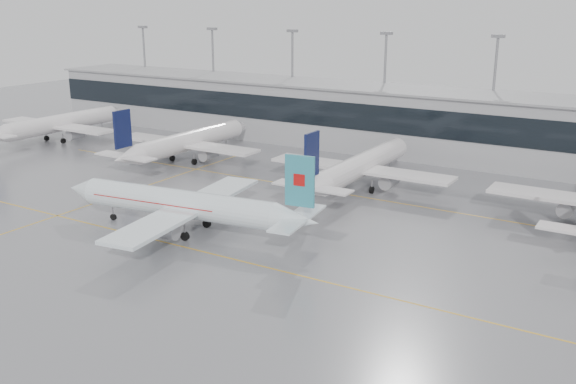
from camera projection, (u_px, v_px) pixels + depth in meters
The scene contains 12 objects.
ground at pixel (234, 259), 73.42m from camera, with size 320.00×320.00×0.00m, color slate.
taxi_line_main at pixel (234, 259), 73.42m from camera, with size 120.00×0.25×0.01m, color gold.
taxi_line_north at pixel (349, 195), 97.98m from camera, with size 120.00×0.25×0.01m, color gold.
taxi_line_cross at pixel (135, 190), 100.67m from camera, with size 0.25×60.00×0.01m, color gold.
terminal at pixel (424, 124), 122.48m from camera, with size 180.00×15.00×12.00m, color #9A9A9D.
terminal_glass at pixel (410, 122), 115.87m from camera, with size 180.00×0.20×5.00m, color black.
terminal_roof at pixel (426, 91), 120.72m from camera, with size 182.00×16.00×0.40m, color gray.
light_masts at pixel (437, 82), 125.31m from camera, with size 156.40×1.00×22.60m.
air_canada_jet at pixel (187, 205), 80.91m from camera, with size 36.84×29.75×11.60m.
parked_jet_a at pixel (58, 124), 134.87m from camera, with size 29.64×36.96×11.72m.
parked_jet_b at pixel (187, 142), 117.41m from camera, with size 29.64×36.96×11.72m.
parked_jet_c at pixel (360, 166), 99.95m from camera, with size 29.64×36.96×11.72m.
Camera 1 is at (40.82, -55.00, 28.25)m, focal length 40.00 mm.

